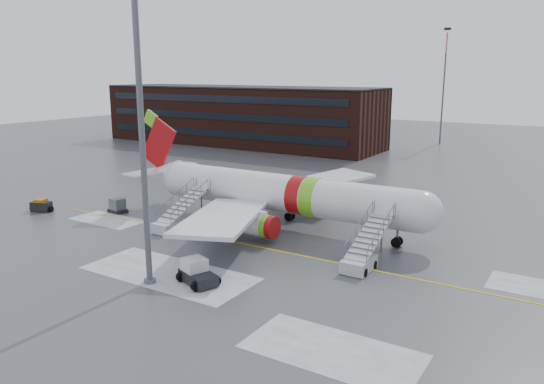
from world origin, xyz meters
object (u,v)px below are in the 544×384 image
Objects in this scene: airliner at (274,193)px; light_mast_near at (140,103)px; airstair_fwd at (363,255)px; airstair_aft at (175,219)px; baggage_tractor at (41,206)px; pushback_tug at (197,273)px; uld_container at (118,206)px.

light_mast_near is (-0.00, -17.82, 9.89)m from airliner.
airliner is 20.38m from light_mast_near.
airstair_fwd is 20.71m from light_mast_near.
baggage_tractor is at bearing -171.69° from airstair_aft.
airstair_aft is 14.29m from pushback_tug.
airstair_aft is at bearing 138.45° from pushback_tug.
airstair_fwd is at bearing -27.97° from airliner.
airliner is 4.55× the size of airstair_aft.
airstair_fwd is 2.69× the size of baggage_tractor.
uld_container is at bearing -164.42° from airliner.
uld_container reaches higher than baggage_tractor.
airliner is at bearing 152.03° from airstair_fwd.
airstair_fwd reaches higher than pushback_tug.
uld_container is 0.08× the size of light_mast_near.
pushback_tug is (3.04, -16.01, -2.61)m from airliner.
airstair_fwd is at bearing 0.00° from airstair_aft.
uld_container is 0.75× the size of baggage_tractor.
light_mast_near is (17.58, -12.92, 12.56)m from uld_container.
light_mast_near reaches higher than uld_container.
baggage_tractor is (-28.29, 6.90, -0.21)m from pushback_tug.
light_mast_near is (25.25, -8.71, 12.71)m from baggage_tractor.
airstair_aft is 2.14× the size of pushback_tug.
airliner is 18.44m from uld_container.
light_mast_near reaches higher than airliner.
airliner reaches higher than baggage_tractor.
airstair_fwd reaches higher than baggage_tractor.
airliner is at bearing 40.52° from airstair_aft.
airliner reaches higher than airstair_aft.
uld_container is at bearing 151.69° from pushback_tug.
airstair_aft is (-19.96, 0.00, 0.00)m from airstair_fwd.
light_mast_near is at bearing -137.49° from airstair_fwd.
airliner is 16.35× the size of uld_container.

